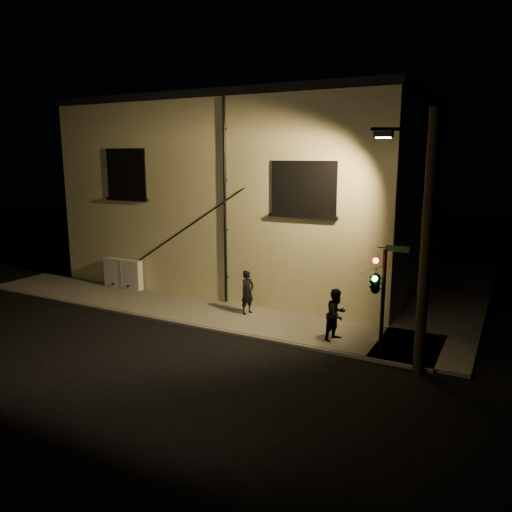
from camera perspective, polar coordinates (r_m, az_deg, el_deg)
The scene contains 8 objects.
ground at distance 17.92m, azimuth -3.34°, elevation -8.78°, with size 90.00×90.00×0.00m, color black.
sidewalk at distance 21.11m, azimuth 5.73°, elevation -5.51°, with size 21.00×16.00×0.12m.
building at distance 26.21m, azimuth 1.13°, elevation 7.50°, with size 16.20×12.23×8.80m.
utility_cabinet at distance 24.00m, azimuth -14.94°, elevation -1.95°, with size 2.07×0.35×1.36m, color white.
pedestrian_a at distance 19.40m, azimuth -0.99°, elevation -4.16°, with size 0.62×0.41×1.71m, color black.
pedestrian_b at distance 16.87m, azimuth 9.17°, elevation -6.62°, with size 0.85×0.66×1.75m, color black.
traffic_signal at distance 15.49m, azimuth 13.57°, elevation -2.87°, with size 1.35×2.04×3.45m.
streetlamp_pole at distance 14.59m, azimuth 18.62°, elevation 1.93°, with size 2.03×1.39×7.42m.
Camera 1 is at (8.75, -14.37, 6.16)m, focal length 35.00 mm.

